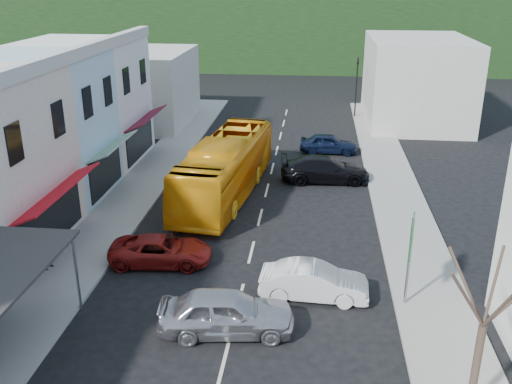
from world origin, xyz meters
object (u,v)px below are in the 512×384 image
(bus, at_px, (226,170))
(car_white, at_px, (314,282))
(traffic_signal, at_px, (356,88))
(car_silver, at_px, (226,315))
(pedestrian_left, at_px, (46,250))
(street_tree, at_px, (483,326))
(car_red, at_px, (161,249))
(direction_sign, at_px, (409,263))

(bus, distance_m, car_white, 11.76)
(car_white, distance_m, traffic_signal, 30.42)
(car_silver, height_order, traffic_signal, traffic_signal)
(pedestrian_left, distance_m, street_tree, 17.51)
(car_silver, xyz_separation_m, traffic_signal, (6.27, 32.85, 1.92))
(car_silver, distance_m, car_white, 4.06)
(car_red, relative_size, direction_sign, 1.24)
(car_red, relative_size, street_tree, 0.74)
(car_red, bearing_deg, traffic_signal, -23.84)
(car_silver, xyz_separation_m, pedestrian_left, (-8.32, 3.58, 0.30))
(bus, relative_size, car_silver, 2.64)
(car_red, bearing_deg, pedestrian_left, 100.28)
(car_silver, distance_m, direction_sign, 7.09)
(car_red, height_order, pedestrian_left, pedestrian_left)
(car_white, height_order, traffic_signal, traffic_signal)
(car_silver, bearing_deg, direction_sign, -76.47)
(car_white, height_order, car_red, same)
(car_red, height_order, street_tree, street_tree)
(bus, xyz_separation_m, car_red, (-1.57, -8.40, -0.85))
(street_tree, bearing_deg, bus, 120.43)
(car_white, bearing_deg, traffic_signal, -3.43)
(direction_sign, distance_m, traffic_signal, 30.46)
(car_silver, distance_m, street_tree, 8.67)
(car_white, distance_m, direction_sign, 3.70)
(car_white, bearing_deg, street_tree, -140.15)
(car_silver, xyz_separation_m, direction_sign, (6.57, 2.41, 1.16))
(pedestrian_left, xyz_separation_m, street_tree, (15.95, -6.93, 2.09))
(pedestrian_left, bearing_deg, street_tree, -101.52)
(car_silver, relative_size, car_red, 0.96)
(bus, distance_m, traffic_signal, 21.38)
(car_red, xyz_separation_m, traffic_signal, (9.93, 28.05, 1.92))
(car_white, relative_size, street_tree, 0.71)
(street_tree, bearing_deg, pedestrian_left, 156.51)
(street_tree, bearing_deg, car_red, 144.19)
(pedestrian_left, bearing_deg, car_red, -63.39)
(car_silver, distance_m, car_red, 6.04)
(traffic_signal, bearing_deg, bus, 74.36)
(car_silver, relative_size, car_white, 1.00)
(car_silver, distance_m, traffic_signal, 33.50)
(car_white, relative_size, direction_sign, 1.18)
(bus, height_order, car_white, bus)
(bus, xyz_separation_m, car_white, (5.16, -10.54, -0.85))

